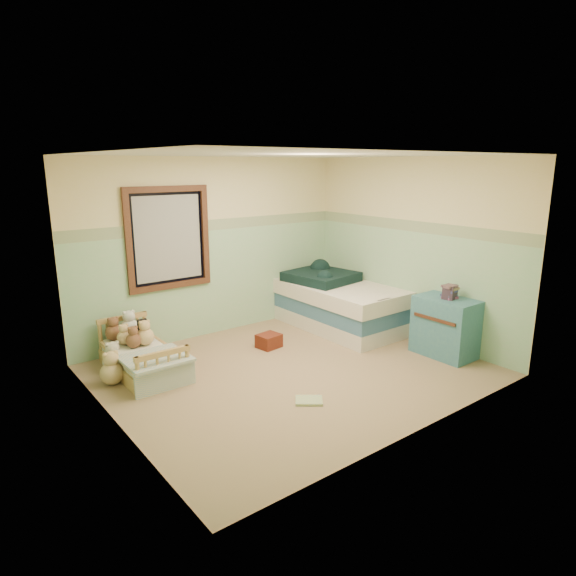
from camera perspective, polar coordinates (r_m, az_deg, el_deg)
floor at (r=6.02m, az=0.54°, el=-9.52°), size 4.20×3.60×0.02m
ceiling at (r=5.52m, az=0.61°, el=15.22°), size 4.20×3.60×0.02m
wall_back at (r=7.11m, az=-8.47°, el=4.61°), size 4.20×0.04×2.50m
wall_front at (r=4.40m, az=15.23°, el=-1.56°), size 4.20×0.04×2.50m
wall_left at (r=4.67m, az=-20.11°, el=-1.05°), size 0.04×3.60×2.50m
wall_right at (r=7.11m, az=14.03°, el=4.34°), size 0.04×3.60×2.50m
wainscot_mint at (r=7.20m, az=-8.27°, el=0.67°), size 4.20×0.01×1.50m
border_strip at (r=7.05m, az=-8.50°, el=7.20°), size 4.20×0.01×0.15m
window_frame at (r=6.74m, az=-13.57°, el=5.58°), size 1.16×0.06×1.36m
window_blinds at (r=6.75m, az=-13.61°, el=5.58°), size 0.92×0.01×1.12m
toddler_bed_frame at (r=6.18m, az=-16.34°, el=-8.54°), size 0.63×1.27×0.16m
toddler_mattress at (r=6.13m, az=-16.43°, el=-7.32°), size 0.58×1.21×0.12m
patchwork_quilt at (r=5.76m, az=-15.02°, el=-7.82°), size 0.69×0.63×0.03m
plush_bed_brown at (r=6.48m, az=-19.41°, el=-4.87°), size 0.21×0.21×0.21m
plush_bed_white at (r=6.53m, az=-17.76°, el=-4.43°), size 0.24×0.24×0.24m
plush_bed_tan at (r=6.30m, az=-18.32°, el=-5.45°), size 0.18×0.18×0.18m
plush_bed_dark at (r=6.37m, az=-16.37°, el=-5.02°), size 0.19×0.19×0.19m
plush_floor_cream at (r=6.28m, az=-19.43°, el=-8.00°), size 0.25×0.25×0.25m
plush_floor_tan at (r=5.94m, az=-19.59°, el=-9.23°), size 0.26×0.26×0.26m
twin_bed_frame at (r=7.57m, az=5.54°, el=-3.60°), size 1.03×2.06×0.22m
twin_boxspring at (r=7.51m, az=5.58°, el=-2.00°), size 1.03×2.06×0.22m
twin_mattress at (r=7.45m, az=5.62°, el=-0.37°), size 1.07×2.10×0.22m
teal_blanket at (r=7.59m, az=3.83°, el=1.33°), size 1.00×1.04×0.14m
dresser at (r=6.66m, az=17.65°, el=-4.29°), size 0.47×0.76×0.76m
book_stack at (r=6.52m, az=18.14°, el=-0.44°), size 0.20×0.17×0.18m
red_pillow at (r=6.70m, az=-2.21°, el=-6.10°), size 0.32×0.29×0.18m
floor_book at (r=5.28m, az=2.42°, el=-12.81°), size 0.35×0.34×0.03m
extra_plush_0 at (r=6.16m, az=-17.35°, el=-5.78°), size 0.18×0.18×0.18m
extra_plush_1 at (r=6.21m, az=-16.11°, el=-5.40°), size 0.21×0.21×0.21m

